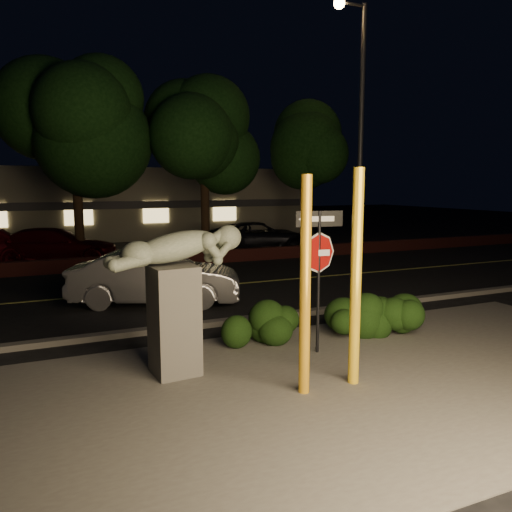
{
  "coord_description": "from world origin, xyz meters",
  "views": [
    {
      "loc": [
        -4.01,
        -7.24,
        3.11
      ],
      "look_at": [
        0.19,
        2.29,
        1.6
      ],
      "focal_mm": 35.0,
      "sensor_mm": 36.0,
      "label": 1
    }
  ],
  "objects_px": {
    "silver_sedan": "(156,277)",
    "parked_car_darkred": "(56,246)",
    "sculpture": "(176,285)",
    "streetlight": "(357,106)",
    "yellow_pole_right": "(356,279)",
    "signpost": "(319,253)",
    "yellow_pole_left": "(305,287)",
    "parked_car_dark": "(259,237)"
  },
  "relations": [
    {
      "from": "silver_sedan",
      "to": "parked_car_darkred",
      "type": "xyz_separation_m",
      "value": [
        -2.12,
        8.27,
        -0.01
      ]
    },
    {
      "from": "yellow_pole_right",
      "to": "parked_car_darkred",
      "type": "relative_size",
      "value": 0.69
    },
    {
      "from": "signpost",
      "to": "yellow_pole_right",
      "type": "bearing_deg",
      "value": -89.85
    },
    {
      "from": "yellow_pole_right",
      "to": "parked_car_dark",
      "type": "relative_size",
      "value": 0.68
    },
    {
      "from": "yellow_pole_right",
      "to": "sculpture",
      "type": "xyz_separation_m",
      "value": [
        -2.41,
        1.52,
        -0.18
      ]
    },
    {
      "from": "streetlight",
      "to": "yellow_pole_left",
      "type": "bearing_deg",
      "value": -127.06
    },
    {
      "from": "silver_sedan",
      "to": "parked_car_dark",
      "type": "height_order",
      "value": "silver_sedan"
    },
    {
      "from": "signpost",
      "to": "silver_sedan",
      "type": "relative_size",
      "value": 0.61
    },
    {
      "from": "streetlight",
      "to": "silver_sedan",
      "type": "height_order",
      "value": "streetlight"
    },
    {
      "from": "yellow_pole_left",
      "to": "silver_sedan",
      "type": "xyz_separation_m",
      "value": [
        -0.77,
        6.46,
        -0.91
      ]
    },
    {
      "from": "yellow_pole_right",
      "to": "parked_car_dark",
      "type": "bearing_deg",
      "value": 71.3
    },
    {
      "from": "signpost",
      "to": "sculpture",
      "type": "bearing_deg",
      "value": -172.66
    },
    {
      "from": "yellow_pole_left",
      "to": "yellow_pole_right",
      "type": "bearing_deg",
      "value": 0.6
    },
    {
      "from": "streetlight",
      "to": "parked_car_darkred",
      "type": "xyz_separation_m",
      "value": [
        -12.97,
        1.46,
        -5.89
      ]
    },
    {
      "from": "parked_car_darkred",
      "to": "yellow_pole_right",
      "type": "bearing_deg",
      "value": -151.39
    },
    {
      "from": "sculpture",
      "to": "parked_car_darkred",
      "type": "distance_m",
      "value": 13.28
    },
    {
      "from": "yellow_pole_left",
      "to": "streetlight",
      "type": "bearing_deg",
      "value": 52.77
    },
    {
      "from": "yellow_pole_right",
      "to": "sculpture",
      "type": "relative_size",
      "value": 1.38
    },
    {
      "from": "signpost",
      "to": "parked_car_darkred",
      "type": "relative_size",
      "value": 0.54
    },
    {
      "from": "yellow_pole_left",
      "to": "parked_car_darkred",
      "type": "relative_size",
      "value": 0.67
    },
    {
      "from": "silver_sedan",
      "to": "parked_car_darkred",
      "type": "height_order",
      "value": "silver_sedan"
    },
    {
      "from": "signpost",
      "to": "streetlight",
      "type": "relative_size",
      "value": 0.24
    },
    {
      "from": "yellow_pole_left",
      "to": "parked_car_darkred",
      "type": "height_order",
      "value": "yellow_pole_left"
    },
    {
      "from": "yellow_pole_right",
      "to": "parked_car_darkred",
      "type": "height_order",
      "value": "yellow_pole_right"
    },
    {
      "from": "streetlight",
      "to": "silver_sedan",
      "type": "distance_m",
      "value": 14.09
    },
    {
      "from": "sculpture",
      "to": "parked_car_dark",
      "type": "distance_m",
      "value": 15.1
    },
    {
      "from": "signpost",
      "to": "parked_car_darkred",
      "type": "height_order",
      "value": "signpost"
    },
    {
      "from": "yellow_pole_right",
      "to": "streetlight",
      "type": "bearing_deg",
      "value": 55.26
    },
    {
      "from": "silver_sedan",
      "to": "parked_car_darkred",
      "type": "bearing_deg",
      "value": 35.86
    },
    {
      "from": "streetlight",
      "to": "sculpture",
      "type": "bearing_deg",
      "value": -134.51
    },
    {
      "from": "signpost",
      "to": "parked_car_dark",
      "type": "relative_size",
      "value": 0.53
    },
    {
      "from": "yellow_pole_right",
      "to": "yellow_pole_left",
      "type": "bearing_deg",
      "value": -179.4
    },
    {
      "from": "yellow_pole_left",
      "to": "parked_car_dark",
      "type": "height_order",
      "value": "yellow_pole_left"
    },
    {
      "from": "yellow_pole_right",
      "to": "signpost",
      "type": "distance_m",
      "value": 1.49
    },
    {
      "from": "yellow_pole_left",
      "to": "parked_car_darkred",
      "type": "xyz_separation_m",
      "value": [
        -2.89,
        14.72,
        -0.92
      ]
    },
    {
      "from": "sculpture",
      "to": "silver_sedan",
      "type": "distance_m",
      "value": 5.04
    },
    {
      "from": "signpost",
      "to": "yellow_pole_left",
      "type": "bearing_deg",
      "value": -118.33
    },
    {
      "from": "parked_car_dark",
      "to": "yellow_pole_right",
      "type": "bearing_deg",
      "value": 173.14
    },
    {
      "from": "sculpture",
      "to": "silver_sedan",
      "type": "bearing_deg",
      "value": 76.36
    },
    {
      "from": "signpost",
      "to": "streetlight",
      "type": "height_order",
      "value": "streetlight"
    },
    {
      "from": "sculpture",
      "to": "streetlight",
      "type": "relative_size",
      "value": 0.22
    },
    {
      "from": "signpost",
      "to": "parked_car_darkred",
      "type": "distance_m",
      "value": 13.89
    }
  ]
}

